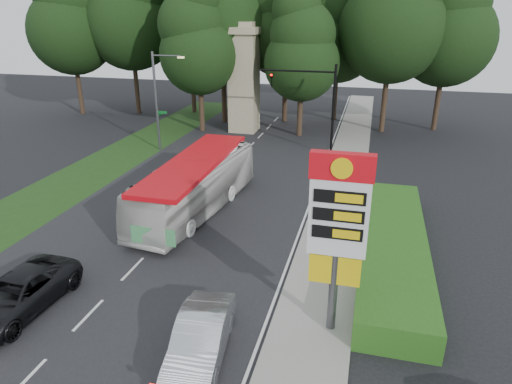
% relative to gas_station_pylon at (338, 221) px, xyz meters
% --- Properties ---
extents(ground, '(120.00, 120.00, 0.00)m').
position_rel_gas_station_pylon_xyz_m(ground, '(-9.20, -1.99, -4.45)').
color(ground, black).
rests_on(ground, ground).
extents(road_surface, '(14.00, 80.00, 0.02)m').
position_rel_gas_station_pylon_xyz_m(road_surface, '(-9.20, 10.01, -4.44)').
color(road_surface, black).
rests_on(road_surface, ground).
extents(sidewalk_right, '(3.00, 80.00, 0.12)m').
position_rel_gas_station_pylon_xyz_m(sidewalk_right, '(-0.70, 10.01, -4.39)').
color(sidewalk_right, gray).
rests_on(sidewalk_right, ground).
extents(grass_verge_left, '(5.00, 50.00, 0.02)m').
position_rel_gas_station_pylon_xyz_m(grass_verge_left, '(-18.70, 16.01, -4.44)').
color(grass_verge_left, '#193814').
rests_on(grass_verge_left, ground).
extents(hedge, '(3.00, 14.00, 1.20)m').
position_rel_gas_station_pylon_xyz_m(hedge, '(2.30, 6.01, -3.85)').
color(hedge, '#265516').
rests_on(hedge, ground).
extents(gas_station_pylon, '(2.10, 0.45, 6.85)m').
position_rel_gas_station_pylon_xyz_m(gas_station_pylon, '(0.00, 0.00, 0.00)').
color(gas_station_pylon, '#59595E').
rests_on(gas_station_pylon, ground).
extents(traffic_signal_mast, '(6.10, 0.35, 7.20)m').
position_rel_gas_station_pylon_xyz_m(traffic_signal_mast, '(-3.52, 22.00, 0.22)').
color(traffic_signal_mast, black).
rests_on(traffic_signal_mast, ground).
extents(streetlight_signs, '(2.75, 0.98, 8.00)m').
position_rel_gas_station_pylon_xyz_m(streetlight_signs, '(-16.19, 20.01, -0.01)').
color(streetlight_signs, '#59595E').
rests_on(streetlight_signs, ground).
extents(monument, '(3.00, 3.00, 10.05)m').
position_rel_gas_station_pylon_xyz_m(monument, '(-11.20, 28.01, 0.66)').
color(monument, gray).
rests_on(monument, ground).
extents(tree_far_west, '(8.96, 8.96, 17.60)m').
position_rel_gas_station_pylon_xyz_m(tree_far_west, '(-31.20, 31.01, 6.24)').
color(tree_far_west, '#2D2116').
rests_on(tree_far_west, ground).
extents(tree_west_mid, '(9.80, 9.80, 19.25)m').
position_rel_gas_station_pylon_xyz_m(tree_west_mid, '(-25.20, 33.01, 7.24)').
color(tree_west_mid, '#2D2116').
rests_on(tree_west_mid, ground).
extents(tree_west_near, '(8.40, 8.40, 16.50)m').
position_rel_gas_station_pylon_xyz_m(tree_west_near, '(-19.20, 35.01, 5.57)').
color(tree_west_near, '#2D2116').
rests_on(tree_west_near, ground).
extents(tree_center_right, '(9.24, 9.24, 18.15)m').
position_rel_gas_station_pylon_xyz_m(tree_center_right, '(-8.20, 33.01, 6.57)').
color(tree_center_right, '#2D2116').
rests_on(tree_center_right, ground).
extents(tree_east_near, '(8.12, 8.12, 15.95)m').
position_rel_gas_station_pylon_xyz_m(tree_east_near, '(-3.20, 35.01, 5.23)').
color(tree_east_near, '#2D2116').
rests_on(tree_east_near, ground).
extents(tree_east_mid, '(9.52, 9.52, 18.70)m').
position_rel_gas_station_pylon_xyz_m(tree_east_mid, '(1.80, 31.01, 6.91)').
color(tree_east_mid, '#2D2116').
rests_on(tree_east_mid, ground).
extents(tree_far_east, '(8.68, 8.68, 17.05)m').
position_rel_gas_station_pylon_xyz_m(tree_far_east, '(6.80, 33.01, 5.90)').
color(tree_far_east, '#2D2116').
rests_on(tree_far_east, ground).
extents(tree_monument_left, '(7.28, 7.28, 14.30)m').
position_rel_gas_station_pylon_xyz_m(tree_monument_left, '(-15.20, 27.01, 4.23)').
color(tree_monument_left, '#2D2116').
rests_on(tree_monument_left, ground).
extents(tree_monument_right, '(6.72, 6.72, 13.20)m').
position_rel_gas_station_pylon_xyz_m(tree_monument_right, '(-5.70, 27.51, 3.56)').
color(tree_monument_right, '#2D2116').
rests_on(tree_monument_right, ground).
extents(transit_bus, '(4.00, 11.58, 3.16)m').
position_rel_gas_station_pylon_xyz_m(transit_bus, '(-8.70, 8.81, -2.87)').
color(transit_bus, silver).
rests_on(transit_bus, ground).
extents(sedan_silver, '(2.22, 4.85, 1.54)m').
position_rel_gas_station_pylon_xyz_m(sedan_silver, '(-4.13, -2.53, -3.68)').
color(sedan_silver, '#AEB0B6').
rests_on(sedan_silver, ground).
extents(suv_charcoal, '(2.72, 5.45, 1.48)m').
position_rel_gas_station_pylon_xyz_m(suv_charcoal, '(-12.00, -1.85, -3.71)').
color(suv_charcoal, black).
rests_on(suv_charcoal, ground).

